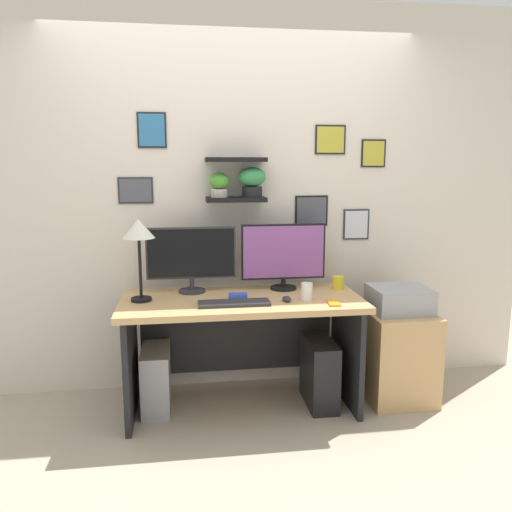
# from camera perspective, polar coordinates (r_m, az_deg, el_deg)

# --- Properties ---
(ground_plane) EXTENTS (8.00, 8.00, 0.00)m
(ground_plane) POSITION_cam_1_polar(r_m,az_deg,el_deg) (3.58, -1.54, -16.41)
(ground_plane) COLOR tan
(back_wall_assembly) EXTENTS (4.40, 0.24, 2.70)m
(back_wall_assembly) POSITION_cam_1_polar(r_m,az_deg,el_deg) (3.64, -2.37, 6.31)
(back_wall_assembly) COLOR beige
(back_wall_assembly) RESTS_ON ground
(desk) EXTENTS (1.55, 0.68, 0.75)m
(desk) POSITION_cam_1_polar(r_m,az_deg,el_deg) (3.42, -1.68, -7.94)
(desk) COLOR tan
(desk) RESTS_ON ground
(monitor_left) EXTENTS (0.60, 0.18, 0.44)m
(monitor_left) POSITION_cam_1_polar(r_m,az_deg,el_deg) (3.45, -7.21, -0.05)
(monitor_left) COLOR #2D2D33
(monitor_left) RESTS_ON desk
(monitor_right) EXTENTS (0.58, 0.18, 0.45)m
(monitor_right) POSITION_cam_1_polar(r_m,az_deg,el_deg) (3.52, 3.07, 0.14)
(monitor_right) COLOR black
(monitor_right) RESTS_ON desk
(keyboard) EXTENTS (0.44, 0.14, 0.02)m
(keyboard) POSITION_cam_1_polar(r_m,az_deg,el_deg) (3.16, -2.45, -5.26)
(keyboard) COLOR #2D2D33
(keyboard) RESTS_ON desk
(computer_mouse) EXTENTS (0.06, 0.09, 0.03)m
(computer_mouse) POSITION_cam_1_polar(r_m,az_deg,el_deg) (3.25, 3.43, -4.77)
(computer_mouse) COLOR #2D2D33
(computer_mouse) RESTS_ON desk
(desk_lamp) EXTENTS (0.20, 0.20, 0.52)m
(desk_lamp) POSITION_cam_1_polar(r_m,az_deg,el_deg) (3.25, -12.90, 2.35)
(desk_lamp) COLOR black
(desk_lamp) RESTS_ON desk
(cell_phone) EXTENTS (0.08, 0.15, 0.01)m
(cell_phone) POSITION_cam_1_polar(r_m,az_deg,el_deg) (3.22, 8.63, -5.18)
(cell_phone) COLOR orange
(cell_phone) RESTS_ON desk
(coffee_mug) EXTENTS (0.08, 0.08, 0.09)m
(coffee_mug) POSITION_cam_1_polar(r_m,az_deg,el_deg) (3.58, 9.11, -2.96)
(coffee_mug) COLOR yellow
(coffee_mug) RESTS_ON desk
(scissors_tray) EXTENTS (0.13, 0.09, 0.02)m
(scissors_tray) POSITION_cam_1_polar(r_m,az_deg,el_deg) (3.33, -2.02, -4.43)
(scissors_tray) COLOR blue
(scissors_tray) RESTS_ON desk
(water_cup) EXTENTS (0.07, 0.07, 0.11)m
(water_cup) POSITION_cam_1_polar(r_m,az_deg,el_deg) (3.28, 5.66, -3.95)
(water_cup) COLOR white
(water_cup) RESTS_ON desk
(drawer_cabinet) EXTENTS (0.44, 0.50, 0.62)m
(drawer_cabinet) POSITION_cam_1_polar(r_m,az_deg,el_deg) (3.73, 15.35, -10.51)
(drawer_cabinet) COLOR tan
(drawer_cabinet) RESTS_ON ground
(printer) EXTENTS (0.38, 0.34, 0.17)m
(printer) POSITION_cam_1_polar(r_m,az_deg,el_deg) (3.61, 15.65, -4.66)
(printer) COLOR #9E9EA3
(printer) RESTS_ON drawer_cabinet
(computer_tower_left) EXTENTS (0.18, 0.40, 0.41)m
(computer_tower_left) POSITION_cam_1_polar(r_m,az_deg,el_deg) (3.54, -11.05, -13.23)
(computer_tower_left) COLOR #99999E
(computer_tower_left) RESTS_ON ground
(computer_tower_right) EXTENTS (0.18, 0.40, 0.45)m
(computer_tower_right) POSITION_cam_1_polar(r_m,az_deg,el_deg) (3.55, 7.06, -12.72)
(computer_tower_right) COLOR black
(computer_tower_right) RESTS_ON ground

